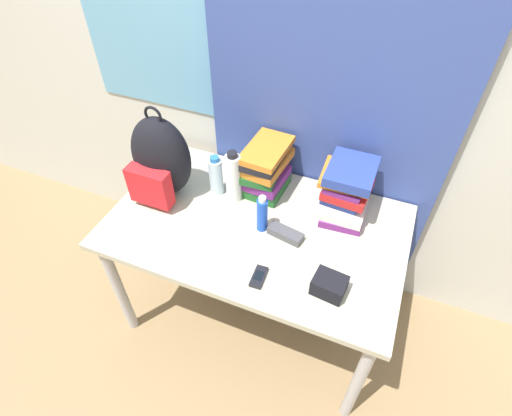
# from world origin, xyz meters

# --- Properties ---
(ground_plane) EXTENTS (12.00, 12.00, 0.00)m
(ground_plane) POSITION_xyz_m (0.00, 0.00, 0.00)
(ground_plane) COLOR #8C704C
(wall_back) EXTENTS (6.00, 0.06, 2.50)m
(wall_back) POSITION_xyz_m (-0.00, 0.86, 1.25)
(wall_back) COLOR beige
(wall_back) RESTS_ON ground_plane
(curtain_blue) EXTENTS (1.08, 0.04, 2.50)m
(curtain_blue) POSITION_xyz_m (0.16, 0.80, 1.25)
(curtain_blue) COLOR #384C93
(curtain_blue) RESTS_ON ground_plane
(desk) EXTENTS (1.27, 0.77, 0.71)m
(desk) POSITION_xyz_m (0.00, 0.39, 0.63)
(desk) COLOR #B7B299
(desk) RESTS_ON ground_plane
(backpack) EXTENTS (0.28, 0.25, 0.45)m
(backpack) POSITION_xyz_m (-0.47, 0.42, 0.89)
(backpack) COLOR black
(backpack) RESTS_ON desk
(book_stack_left) EXTENTS (0.21, 0.28, 0.24)m
(book_stack_left) POSITION_xyz_m (-0.05, 0.62, 0.82)
(book_stack_left) COLOR #1E5623
(book_stack_left) RESTS_ON desk
(book_stack_center) EXTENTS (0.22, 0.28, 0.24)m
(book_stack_center) POSITION_xyz_m (0.33, 0.62, 0.82)
(book_stack_center) COLOR #6B2370
(book_stack_center) RESTS_ON desk
(water_bottle) EXTENTS (0.06, 0.06, 0.20)m
(water_bottle) POSITION_xyz_m (-0.25, 0.51, 0.80)
(water_bottle) COLOR silver
(water_bottle) RESTS_ON desk
(sports_bottle) EXTENTS (0.07, 0.07, 0.26)m
(sports_bottle) POSITION_xyz_m (-0.16, 0.50, 0.83)
(sports_bottle) COLOR white
(sports_bottle) RESTS_ON desk
(sunscreen_bottle) EXTENTS (0.05, 0.05, 0.18)m
(sunscreen_bottle) POSITION_xyz_m (0.03, 0.37, 0.79)
(sunscreen_bottle) COLOR blue
(sunscreen_bottle) RESTS_ON desk
(cell_phone) EXTENTS (0.05, 0.10, 0.02)m
(cell_phone) POSITION_xyz_m (0.12, 0.13, 0.71)
(cell_phone) COLOR black
(cell_phone) RESTS_ON desk
(sunglasses_case) EXTENTS (0.16, 0.08, 0.04)m
(sunglasses_case) POSITION_xyz_m (0.14, 0.37, 0.72)
(sunglasses_case) COLOR #47474C
(sunglasses_case) RESTS_ON desk
(camera_pouch) EXTENTS (0.13, 0.11, 0.07)m
(camera_pouch) POSITION_xyz_m (0.38, 0.17, 0.74)
(camera_pouch) COLOR black
(camera_pouch) RESTS_ON desk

